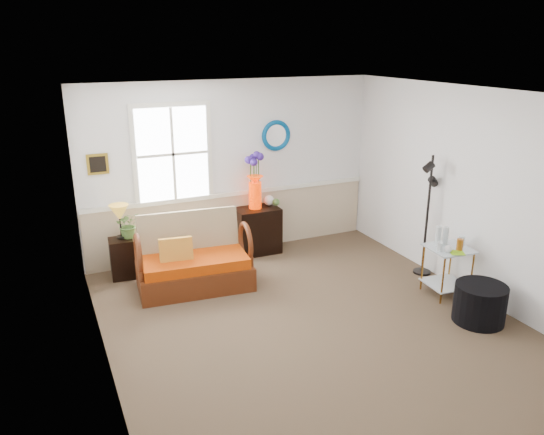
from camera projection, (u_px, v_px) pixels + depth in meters
name	position (u px, v px, depth m)	size (l,w,h in m)	color
floor	(310.00, 322.00, 6.16)	(4.50, 5.00, 0.01)	brown
ceiling	(316.00, 94.00, 5.34)	(4.50, 5.00, 0.01)	white
walls	(313.00, 216.00, 5.75)	(4.51, 5.01, 2.60)	white
wainscot	(234.00, 223.00, 8.16)	(4.46, 0.02, 0.90)	#C5AF8E
chair_rail	(234.00, 194.00, 8.00)	(4.46, 0.04, 0.06)	white
window	(173.00, 154.00, 7.43)	(1.14, 0.06, 1.44)	white
picture	(98.00, 164.00, 7.06)	(0.28, 0.03, 0.28)	gold
mirror	(276.00, 135.00, 8.02)	(0.47, 0.47, 0.07)	#00649A
loveseat	(194.00, 253.00, 6.91)	(1.46, 0.83, 0.95)	#551F0A
throw_pillow	(176.00, 254.00, 6.77)	(0.42, 0.11, 0.42)	#C75A12
lamp_stand	(122.00, 258.00, 7.26)	(0.31, 0.31, 0.56)	black
table_lamp	(120.00, 222.00, 7.13)	(0.26, 0.26, 0.48)	gold
potted_plant	(129.00, 228.00, 7.20)	(0.33, 0.37, 0.29)	#476B30
cabinet	(257.00, 230.00, 8.11)	(0.66, 0.42, 0.71)	black
flower_vase	(255.00, 181.00, 7.88)	(0.25, 0.25, 0.84)	red
side_table	(447.00, 271.00, 6.76)	(0.50, 0.50, 0.64)	#A67024
tabletop_items	(451.00, 239.00, 6.59)	(0.42, 0.42, 0.25)	silver
floor_lamp	(427.00, 216.00, 7.21)	(0.24, 0.24, 1.69)	black
ottoman	(480.00, 303.00, 6.12)	(0.59, 0.59, 0.45)	black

